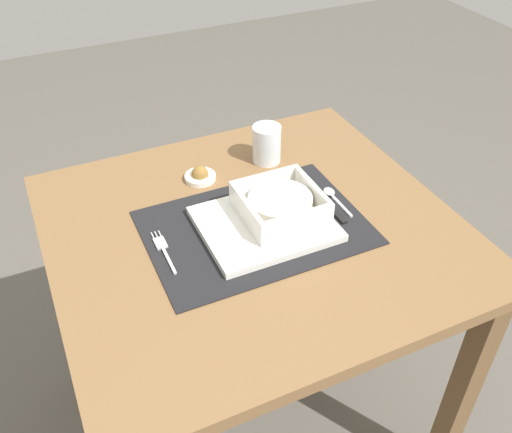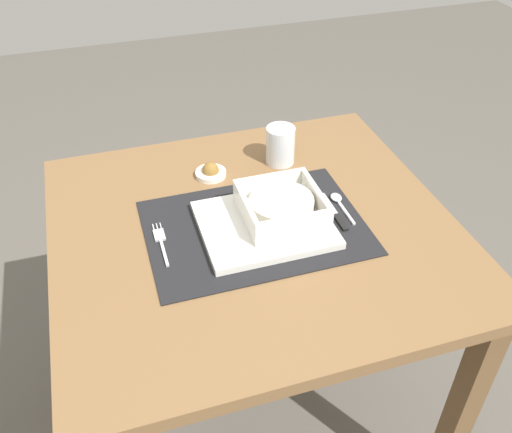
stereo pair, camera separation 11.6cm
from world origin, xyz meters
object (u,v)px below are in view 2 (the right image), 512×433
object	(u,v)px
fork	(161,240)
bread_knife	(325,216)
condiment_saucer	(211,172)
dining_table	(254,262)
spoon	(338,201)
drinking_glass	(280,147)
porridge_bowl	(281,207)
butter_knife	(335,214)

from	to	relation	value
fork	bread_knife	xyz separation A→B (m)	(0.35, -0.03, 0.00)
bread_knife	condiment_saucer	xyz separation A→B (m)	(-0.20, 0.23, 0.00)
dining_table	bread_knife	distance (m)	0.19
fork	spoon	xyz separation A→B (m)	(0.40, 0.01, 0.00)
dining_table	condiment_saucer	world-z (taller)	condiment_saucer
spoon	bread_knife	xyz separation A→B (m)	(-0.05, -0.04, -0.00)
drinking_glass	condiment_saucer	bearing A→B (deg)	-177.04
porridge_bowl	fork	distance (m)	0.26
bread_knife	butter_knife	bearing A→B (deg)	5.80
spoon	butter_knife	distance (m)	0.05
condiment_saucer	porridge_bowl	bearing A→B (deg)	-65.27
bread_knife	porridge_bowl	bearing A→B (deg)	175.74
dining_table	condiment_saucer	size ratio (longest dim) A/B	11.53
dining_table	porridge_bowl	distance (m)	0.16
spoon	dining_table	bearing A→B (deg)	-176.44
spoon	bread_knife	size ratio (longest dim) A/B	0.83
fork	condiment_saucer	distance (m)	0.26
dining_table	fork	xyz separation A→B (m)	(-0.20, 0.01, 0.11)
bread_knife	condiment_saucer	distance (m)	0.30
butter_knife	drinking_glass	world-z (taller)	drinking_glass
porridge_bowl	bread_knife	world-z (taller)	porridge_bowl
bread_knife	drinking_glass	distance (m)	0.24
condiment_saucer	fork	bearing A→B (deg)	-127.19
porridge_bowl	bread_knife	bearing A→B (deg)	-8.24
butter_knife	bread_knife	bearing A→B (deg)	-178.01
dining_table	fork	world-z (taller)	fork
fork	butter_knife	distance (m)	0.37
butter_knife	bread_knife	xyz separation A→B (m)	(-0.02, -0.00, 0.00)
butter_knife	condiment_saucer	xyz separation A→B (m)	(-0.22, 0.23, 0.00)
dining_table	butter_knife	distance (m)	0.21
porridge_bowl	spoon	world-z (taller)	porridge_bowl
spoon	butter_knife	bearing A→B (deg)	-124.55
fork	bread_knife	size ratio (longest dim) A/B	1.01
fork	drinking_glass	distance (m)	0.40
fork	condiment_saucer	xyz separation A→B (m)	(0.15, 0.20, 0.01)
dining_table	drinking_glass	distance (m)	0.30
fork	drinking_glass	bearing A→B (deg)	34.11
fork	spoon	size ratio (longest dim) A/B	1.21
drinking_glass	condiment_saucer	world-z (taller)	drinking_glass
spoon	butter_knife	world-z (taller)	spoon
butter_knife	porridge_bowl	bearing A→B (deg)	173.90
bread_knife	condiment_saucer	size ratio (longest dim) A/B	1.84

